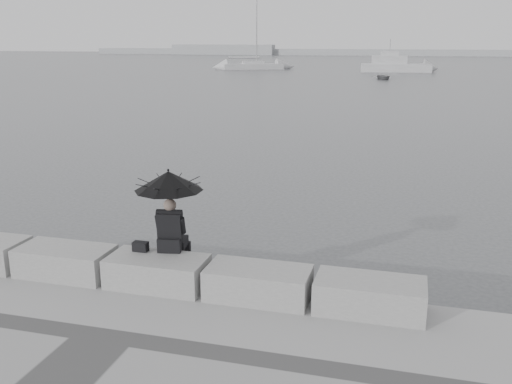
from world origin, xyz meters
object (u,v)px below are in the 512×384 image
(motor_cruiser, at_px, (396,65))
(dinghy, at_px, (383,77))
(sailboat_left, at_px, (253,66))
(seated_person, at_px, (169,193))

(motor_cruiser, distance_m, dinghy, 15.35)
(sailboat_left, distance_m, dinghy, 26.16)
(seated_person, bearing_deg, dinghy, 79.11)
(seated_person, relative_size, motor_cruiser, 0.15)
(motor_cruiser, bearing_deg, sailboat_left, 169.72)
(seated_person, relative_size, dinghy, 0.45)
(sailboat_left, bearing_deg, motor_cruiser, -31.40)
(seated_person, distance_m, sailboat_left, 77.94)
(motor_cruiser, bearing_deg, dinghy, -99.04)
(motor_cruiser, height_order, dinghy, motor_cruiser)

